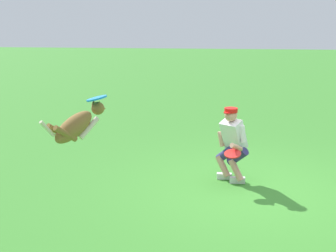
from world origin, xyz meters
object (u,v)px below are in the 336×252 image
(person, at_px, (232,142))
(dog, at_px, (77,125))
(frisbee_flying, at_px, (97,98))
(frisbee_held, at_px, (233,154))

(person, xyz_separation_m, dog, (2.02, 2.10, 0.77))
(person, distance_m, dog, 3.02)
(person, relative_size, frisbee_flying, 4.83)
(person, bearing_deg, frisbee_flying, -5.55)
(frisbee_flying, distance_m, frisbee_held, 2.61)
(dog, bearing_deg, frisbee_held, -14.84)
(person, distance_m, frisbee_flying, 2.81)
(frisbee_flying, xyz_separation_m, frisbee_held, (-1.82, -1.47, -1.15))
(person, distance_m, frisbee_held, 0.40)
(frisbee_held, bearing_deg, dog, 40.33)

